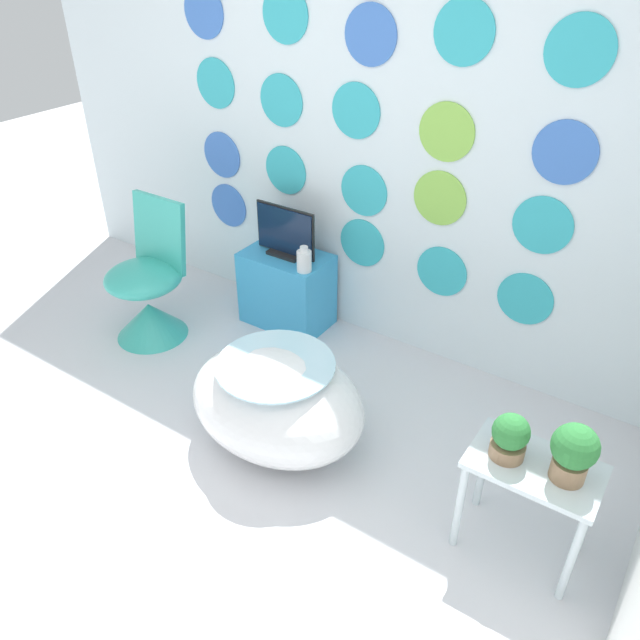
% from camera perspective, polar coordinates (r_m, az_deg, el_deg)
% --- Properties ---
extents(ground_plane, '(12.00, 12.00, 0.00)m').
position_cam_1_polar(ground_plane, '(2.87, -18.46, -18.48)').
color(ground_plane, silver).
extents(wall_back_dotted, '(4.61, 0.05, 2.60)m').
position_cam_1_polar(wall_back_dotted, '(3.41, 4.03, 18.14)').
color(wall_back_dotted, white).
rests_on(wall_back_dotted, ground_plane).
extents(bathtub, '(0.88, 0.67, 0.48)m').
position_cam_1_polar(bathtub, '(2.97, -3.93, -7.45)').
color(bathtub, white).
rests_on(bathtub, ground_plane).
extents(chair, '(0.45, 0.45, 0.83)m').
position_cam_1_polar(chair, '(3.85, -15.42, 2.11)').
color(chair, '#38B2A3').
rests_on(chair, ground_plane).
extents(tv_cabinet, '(0.52, 0.33, 0.47)m').
position_cam_1_polar(tv_cabinet, '(3.85, -3.05, 2.85)').
color(tv_cabinet, '#389ED6').
rests_on(tv_cabinet, ground_plane).
extents(tv, '(0.40, 0.12, 0.30)m').
position_cam_1_polar(tv, '(3.68, -3.20, 7.85)').
color(tv, black).
rests_on(tv, tv_cabinet).
extents(vase, '(0.08, 0.08, 0.15)m').
position_cam_1_polar(vase, '(3.53, -1.46, 5.47)').
color(vase, white).
rests_on(vase, tv_cabinet).
extents(side_table, '(0.48, 0.30, 0.47)m').
position_cam_1_polar(side_table, '(2.56, 18.75, -13.85)').
color(side_table, silver).
rests_on(side_table, ground_plane).
extents(potted_plant_left, '(0.14, 0.14, 0.19)m').
position_cam_1_polar(potted_plant_left, '(2.43, 16.98, -10.16)').
color(potted_plant_left, '#8C6B4C').
rests_on(potted_plant_left, side_table).
extents(potted_plant_right, '(0.17, 0.17, 0.24)m').
position_cam_1_polar(potted_plant_right, '(2.39, 22.18, -11.07)').
color(potted_plant_right, '#8C6B4C').
rests_on(potted_plant_right, side_table).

